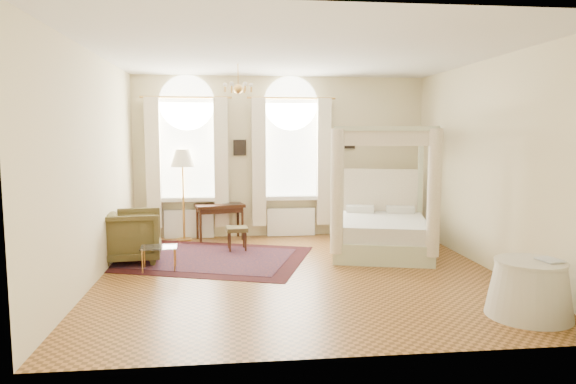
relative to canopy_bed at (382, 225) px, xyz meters
name	(u,v)px	position (x,y,z in m)	size (l,w,h in m)	color
ground	(300,273)	(-1.63, -1.18, -0.51)	(6.00, 6.00, 0.00)	#A3672F
room_walls	(301,144)	(-1.63, -1.18, 1.47)	(6.00, 6.00, 6.00)	beige
window_left	(188,166)	(-3.53, 1.69, 0.98)	(1.62, 0.27, 3.29)	white
window_right	(291,165)	(-1.43, 1.69, 0.98)	(1.62, 0.27, 3.29)	white
chandelier	(238,88)	(-2.53, 0.02, 2.39)	(0.51, 0.45, 0.50)	gold
wall_pictures	(285,145)	(-1.54, 1.79, 1.38)	(2.54, 0.03, 0.39)	black
canopy_bed	(382,225)	(0.00, 0.00, 0.00)	(2.14, 2.42, 2.25)	beige
nightstand	(382,220)	(0.48, 1.52, -0.18)	(0.46, 0.42, 0.66)	#331A0E
nightstand_lamp	(381,190)	(0.41, 1.43, 0.45)	(0.31, 0.31, 0.46)	gold
writing_desk	(220,209)	(-2.90, 1.52, 0.10)	(1.05, 0.70, 0.72)	#331A0E
laptop	(231,204)	(-2.68, 1.44, 0.22)	(0.35, 0.23, 0.03)	black
stool	(237,231)	(-2.57, 0.49, -0.15)	(0.41, 0.41, 0.43)	#4B3C20
armchair	(132,236)	(-4.33, -0.14, -0.08)	(0.93, 0.96, 0.87)	#4B4120
coffee_table	(159,249)	(-3.81, -0.75, -0.17)	(0.58, 0.42, 0.38)	silver
floor_lamp	(183,163)	(-3.62, 1.52, 1.05)	(0.47, 0.47, 1.83)	gold
oriental_rug	(205,258)	(-3.14, -0.05, -0.51)	(3.97, 3.37, 0.01)	#380D0F
side_table	(529,289)	(0.78, -3.32, -0.18)	(0.98, 0.98, 0.67)	beige
book	(542,261)	(0.87, -3.39, 0.17)	(0.21, 0.28, 0.03)	black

